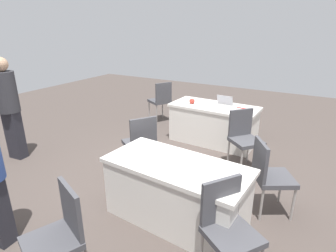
% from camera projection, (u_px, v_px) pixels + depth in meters
% --- Properties ---
extents(ground_plane, '(14.40, 14.40, 0.00)m').
position_uv_depth(ground_plane, '(161.00, 187.00, 4.07)').
color(ground_plane, '#4C423D').
extents(table_foreground, '(1.70, 0.83, 0.76)m').
position_uv_depth(table_foreground, '(213.00, 124.00, 5.52)').
color(table_foreground, silver).
rests_on(table_foreground, ground).
extents(table_mid_left, '(1.72, 0.90, 0.76)m').
position_uv_depth(table_mid_left, '(176.00, 192.00, 3.29)').
color(table_mid_left, silver).
rests_on(table_mid_left, ground).
extents(chair_near_front, '(0.60, 0.60, 0.95)m').
position_uv_depth(chair_near_front, '(269.00, 173.00, 3.38)').
color(chair_near_front, '#9E9993').
rests_on(chair_near_front, ground).
extents(chair_tucked_left, '(0.57, 0.57, 0.97)m').
position_uv_depth(chair_tucked_left, '(59.00, 233.00, 2.39)').
color(chair_tucked_left, '#9E9993').
rests_on(chair_tucked_left, ground).
extents(chair_tucked_right, '(0.61, 0.61, 0.96)m').
position_uv_depth(chair_tucked_right, '(141.00, 141.00, 4.29)').
color(chair_tucked_right, '#9E9993').
rests_on(chair_tucked_right, ground).
extents(chair_aisle, '(0.60, 0.60, 0.97)m').
position_uv_depth(chair_aisle, '(161.00, 99.00, 6.64)').
color(chair_aisle, '#9E9993').
rests_on(chair_aisle, ground).
extents(chair_by_pillar, '(0.61, 0.61, 0.94)m').
position_uv_depth(chair_by_pillar, '(228.00, 225.00, 2.52)').
color(chair_by_pillar, '#9E9993').
rests_on(chair_by_pillar, ground).
extents(chair_back_row, '(0.62, 0.62, 0.96)m').
position_uv_depth(chair_back_row, '(244.00, 136.00, 4.48)').
color(chair_back_row, '#9E9993').
rests_on(chair_back_row, ground).
extents(person_attendee_standing, '(0.37, 0.37, 1.76)m').
position_uv_depth(person_attendee_standing, '(9.00, 104.00, 4.66)').
color(person_attendee_standing, '#26262D').
rests_on(person_attendee_standing, ground).
extents(laptop_silver, '(0.33, 0.31, 0.21)m').
position_uv_depth(laptop_silver, '(223.00, 105.00, 5.29)').
color(laptop_silver, silver).
rests_on(laptop_silver, table_foreground).
extents(yarn_ball, '(0.10, 0.10, 0.10)m').
position_uv_depth(yarn_ball, '(192.00, 101.00, 5.50)').
color(yarn_ball, '#B2382D').
rests_on(yarn_ball, table_foreground).
extents(scissors_red, '(0.18, 0.05, 0.01)m').
position_uv_depth(scissors_red, '(241.00, 108.00, 5.22)').
color(scissors_red, red).
rests_on(scissors_red, table_foreground).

